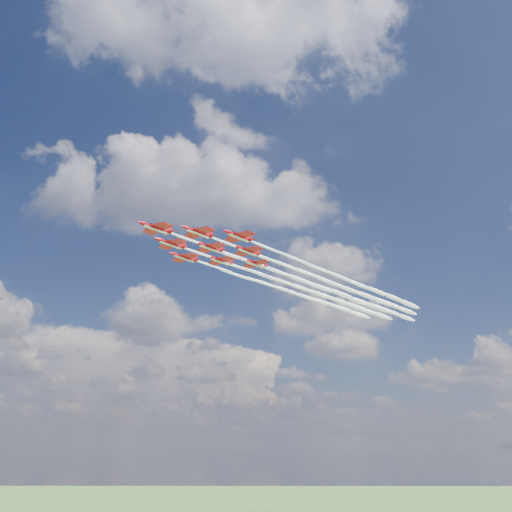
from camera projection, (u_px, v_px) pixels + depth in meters
name	position (u px, v px, depth m)	size (l,w,h in m)	color
jet_lead	(277.00, 271.00, 170.70)	(75.12, 79.50, 2.85)	#B40A15
jet_row2_port	(309.00, 274.00, 173.38)	(75.12, 79.50, 2.85)	#B40A15
jet_row2_starb	(282.00, 282.00, 181.33)	(75.12, 79.50, 2.85)	#B40A15
jet_row3_port	(340.00, 277.00, 176.06)	(75.12, 79.50, 2.85)	#B40A15
jet_row3_centre	(312.00, 284.00, 184.01)	(75.12, 79.50, 2.85)	#B40A15
jet_row3_starb	(286.00, 291.00, 191.95)	(75.12, 79.50, 2.85)	#B40A15
jet_row4_port	(341.00, 286.00, 186.69)	(75.12, 79.50, 2.85)	#B40A15
jet_row4_starb	(315.00, 293.00, 194.63)	(75.12, 79.50, 2.85)	#B40A15
jet_tail	(342.00, 295.00, 197.31)	(75.12, 79.50, 2.85)	#B40A15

